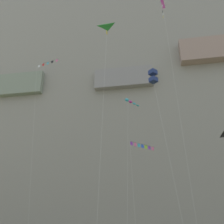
# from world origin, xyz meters

# --- Properties ---
(cliff_face) EXTENTS (180.00, 33.54, 82.93)m
(cliff_face) POSITION_xyz_m (-0.01, 71.82, 41.48)
(cliff_face) COLOR gray
(cliff_face) RESTS_ON ground
(kite_delta_far_left) EXTENTS (1.63, 5.50, 25.14)m
(kite_delta_far_left) POSITION_xyz_m (3.00, 15.82, 24.37)
(kite_delta_far_left) COLOR green
(kite_delta_far_left) RESTS_ON ground
(kite_banner_mid_center) EXTENTS (5.42, 6.48, 31.70)m
(kite_banner_mid_center) POSITION_xyz_m (-10.24, 28.52, 28.58)
(kite_banner_mid_center) COLOR black
(kite_banner_mid_center) RESTS_ON ground
(kite_banner_upper_left) EXTENTS (3.01, 7.18, 14.28)m
(kite_banner_upper_left) POSITION_xyz_m (5.86, 24.96, 13.42)
(kite_banner_upper_left) COLOR black
(kite_banner_upper_left) RESTS_ON ground
(kite_diamond_upper_right) EXTENTS (1.28, 5.78, 36.20)m
(kite_diamond_upper_right) POSITION_xyz_m (10.04, 21.41, 34.18)
(kite_diamond_upper_right) COLOR #CC3399
(kite_diamond_upper_right) RESTS_ON ground
(kite_box_low_center) EXTENTS (2.46, 4.36, 20.75)m
(kite_box_low_center) POSITION_xyz_m (7.92, 18.02, 19.92)
(kite_box_low_center) COLOR navy
(kite_box_low_center) RESTS_ON ground
(kite_windsock_front_field) EXTENTS (2.29, 8.07, 23.71)m
(kite_windsock_front_field) POSITION_xyz_m (4.00, 30.71, 23.30)
(kite_windsock_front_field) COLOR #38B2D1
(kite_windsock_front_field) RESTS_ON ground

